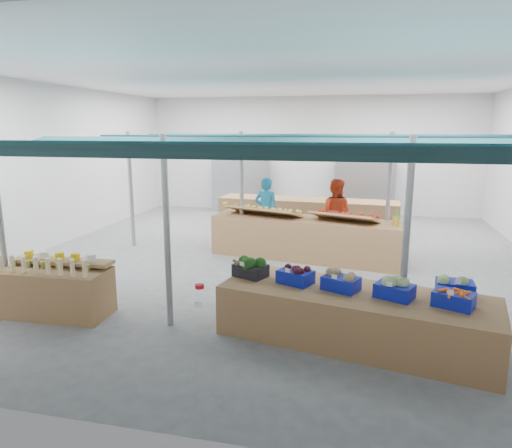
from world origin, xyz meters
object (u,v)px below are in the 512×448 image
Objects in this scene: veg_counter at (354,317)px; vendor_left at (266,211)px; vendor_right at (335,214)px; bottle_shelf at (57,289)px; fruit_counter at (306,238)px.

vendor_left reaches higher than veg_counter.
vendor_right is at bearing -170.97° from vendor_left.
bottle_shelf is at bearing 60.86° from vendor_right.
bottle_shelf is 5.97m from vendor_left.
vendor_left is at bearing 146.52° from fruit_counter.
bottle_shelf is 0.99× the size of vendor_left.
vendor_left is at bearing 9.03° from vendor_right.
veg_counter is at bearing -0.42° from bottle_shelf.
fruit_counter reaches higher than veg_counter.
vendor_right is (0.60, 1.10, 0.42)m from fruit_counter.
vendor_right reaches higher than fruit_counter.
veg_counter is at bearing 123.44° from vendor_left.
fruit_counter is at bearing 117.96° from veg_counter.
veg_counter is (4.88, 0.09, -0.05)m from bottle_shelf.
veg_counter is 5.39m from vendor_right.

